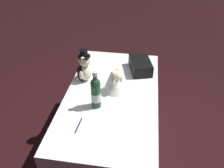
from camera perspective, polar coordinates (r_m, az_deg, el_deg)
ground_plane at (r=2.52m, az=-0.00°, el=-14.91°), size 12.00×12.00×0.00m
reception_table at (r=2.26m, az=-0.00°, el=-9.30°), size 1.45×0.79×0.70m
teddy_bear_groom at (r=2.14m, az=-6.83°, el=3.86°), size 0.17×0.15×0.31m
teddy_bear_bride at (r=2.00m, az=0.46°, el=0.47°), size 0.20×0.22×0.22m
champagne_bottle at (r=1.81m, az=-3.99°, el=-2.07°), size 0.08×0.08×0.33m
signing_pen at (r=1.75m, az=-8.11°, el=-9.81°), size 0.16×0.02×0.01m
gift_case_black at (r=2.31m, az=6.95°, el=4.51°), size 0.33×0.26×0.11m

